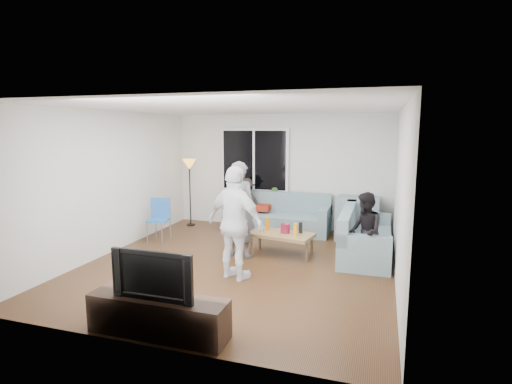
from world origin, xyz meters
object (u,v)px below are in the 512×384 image
(player_left, at_px, (239,210))
(floor_lamp, at_px, (190,193))
(television, at_px, (157,273))
(spectator_back, at_px, (246,204))
(player_right, at_px, (235,223))
(sofa_back_section, at_px, (277,213))
(coffee_table, at_px, (282,244))
(side_chair, at_px, (159,220))
(sofa_right_section, at_px, (366,233))
(spectator_right, at_px, (365,232))
(tv_console, at_px, (158,316))

(player_left, bearing_deg, floor_lamp, -36.56)
(television, bearing_deg, spectator_back, 97.39)
(player_left, relative_size, player_right, 0.99)
(sofa_back_section, distance_m, spectator_back, 0.76)
(coffee_table, distance_m, player_right, 1.56)
(side_chair, bearing_deg, sofa_right_section, -11.58)
(player_left, bearing_deg, spectator_back, -66.53)
(side_chair, xyz_separation_m, spectator_right, (4.07, -0.48, 0.21))
(sofa_back_section, xyz_separation_m, tv_console, (-0.12, -4.77, -0.20))
(side_chair, height_order, player_right, player_right)
(tv_console, bearing_deg, coffee_table, 79.08)
(player_right, bearing_deg, tv_console, 101.94)
(sofa_back_section, height_order, spectator_back, spectator_back)
(sofa_right_section, bearing_deg, spectator_back, 65.69)
(side_chair, distance_m, spectator_back, 2.02)
(side_chair, distance_m, player_left, 2.01)
(sofa_back_section, xyz_separation_m, television, (-0.12, -4.77, 0.29))
(floor_lamp, relative_size, television, 1.62)
(side_chair, bearing_deg, sofa_back_section, 19.21)
(sofa_back_section, bearing_deg, side_chair, -145.54)
(player_right, xyz_separation_m, television, (-0.23, -1.85, -0.15))
(spectator_right, distance_m, television, 3.52)
(side_chair, xyz_separation_m, spectator_back, (1.37, 1.48, 0.15))
(player_left, xyz_separation_m, player_right, (0.31, -1.02, 0.01))
(spectator_right, bearing_deg, player_right, -79.04)
(spectator_back, xyz_separation_m, television, (0.62, -4.80, 0.13))
(sofa_back_section, distance_m, tv_console, 4.78)
(sofa_right_section, relative_size, spectator_back, 1.71)
(side_chair, distance_m, tv_console, 3.88)
(coffee_table, height_order, player_right, player_right)
(tv_console, bearing_deg, television, 0.00)
(spectator_back, bearing_deg, sofa_back_section, -0.67)
(sofa_back_section, bearing_deg, coffee_table, -72.24)
(sofa_back_section, xyz_separation_m, floor_lamp, (-2.11, -0.03, 0.36))
(floor_lamp, distance_m, player_right, 3.65)
(television, bearing_deg, spectator_right, 53.87)
(tv_console, bearing_deg, spectator_back, 97.39)
(sofa_back_section, height_order, coffee_table, sofa_back_section)
(spectator_right, bearing_deg, television, -53.47)
(floor_lamp, bearing_deg, sofa_back_section, 0.77)
(tv_console, bearing_deg, player_left, 91.62)
(player_right, xyz_separation_m, spectator_back, (-0.85, 2.95, -0.28))
(side_chair, distance_m, spectator_right, 4.10)
(tv_console, distance_m, television, 0.50)
(player_left, distance_m, television, 2.87)
(side_chair, relative_size, television, 0.89)
(coffee_table, xyz_separation_m, player_right, (-0.39, -1.36, 0.67))
(coffee_table, relative_size, television, 1.14)
(spectator_right, relative_size, spectator_back, 1.09)
(television, bearing_deg, coffee_table, 79.08)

